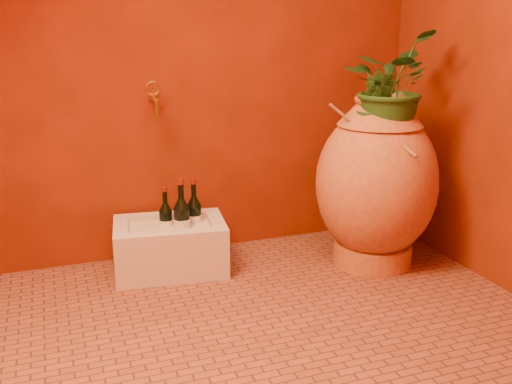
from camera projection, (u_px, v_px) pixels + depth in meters
name	position (u px, v px, depth m)	size (l,w,h in m)	color
floor	(263.00, 330.00, 2.41)	(2.50, 2.50, 0.00)	brown
wall_back	(195.00, 24.00, 2.96)	(2.50, 0.02, 2.50)	#561C04
amphora	(376.00, 182.00, 2.98)	(0.84, 0.84, 0.91)	#C67037
stone_basin	(170.00, 247.00, 2.97)	(0.61, 0.46, 0.27)	beige
wine_bottle_a	(194.00, 217.00, 3.02)	(0.08, 0.08, 0.32)	black
wine_bottle_b	(182.00, 222.00, 2.93)	(0.09, 0.09, 0.35)	black
wine_bottle_c	(166.00, 222.00, 2.98)	(0.07, 0.07, 0.30)	black
wall_tap	(154.00, 97.00, 2.90)	(0.08, 0.16, 0.18)	olive
plant_main	(388.00, 85.00, 2.82)	(0.48, 0.41, 0.53)	#1D4D1B
plant_side	(375.00, 107.00, 2.80)	(0.19, 0.15, 0.34)	#1D4D1B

